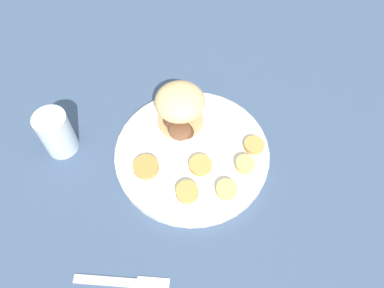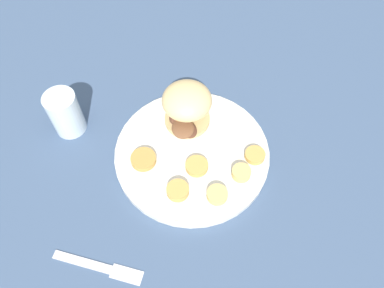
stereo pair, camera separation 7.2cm
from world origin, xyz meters
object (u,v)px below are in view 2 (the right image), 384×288
at_px(dinner_plate, 192,153).
at_px(fork, 99,267).
at_px(sandwich, 186,106).
at_px(drinking_glass, 65,113).

distance_m(dinner_plate, fork, 0.27).
xyz_separation_m(dinner_plate, sandwich, (0.05, 0.05, 0.06)).
bearing_deg(dinner_plate, sandwich, 44.16).
xyz_separation_m(dinner_plate, drinking_glass, (-0.09, 0.25, 0.04)).
bearing_deg(fork, drinking_glass, 53.28).
height_order(sandwich, fork, sandwich).
height_order(fork, drinking_glass, drinking_glass).
bearing_deg(fork, sandwich, 8.33).
xyz_separation_m(fork, drinking_glass, (0.18, 0.25, 0.05)).
bearing_deg(sandwich, dinner_plate, -135.84).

